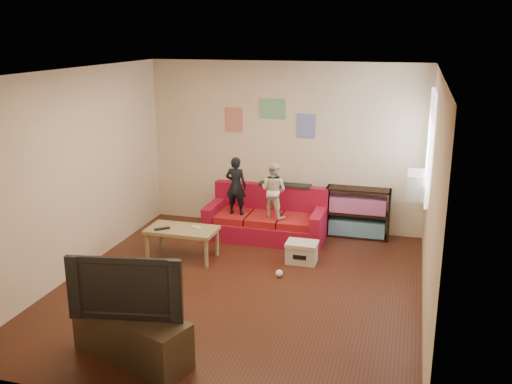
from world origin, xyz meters
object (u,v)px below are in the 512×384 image
(sofa, at_px, (267,220))
(bookshelf, at_px, (358,215))
(tv_stand, at_px, (132,336))
(file_box, at_px, (302,252))
(television, at_px, (128,284))
(coffee_table, at_px, (182,232))
(child_a, at_px, (236,186))
(child_b, at_px, (274,190))

(sofa, distance_m, bookshelf, 1.43)
(tv_stand, bearing_deg, file_box, 87.31)
(tv_stand, distance_m, television, 0.56)
(file_box, bearing_deg, coffee_table, -170.23)
(child_a, bearing_deg, bookshelf, -161.28)
(coffee_table, bearing_deg, television, -78.23)
(coffee_table, height_order, television, television)
(sofa, xyz_separation_m, coffee_table, (-0.94, -1.18, 0.11))
(child_a, height_order, tv_stand, child_a)
(tv_stand, bearing_deg, coffee_table, 121.05)
(child_b, distance_m, television, 3.62)
(child_b, height_order, tv_stand, child_b)
(sofa, distance_m, child_b, 0.59)
(child_b, bearing_deg, file_box, 147.59)
(child_a, height_order, bookshelf, child_a)
(child_a, distance_m, coffee_table, 1.22)
(tv_stand, xyz_separation_m, television, (0.00, 0.00, 0.56))
(bookshelf, distance_m, television, 4.51)
(television, bearing_deg, coffee_table, 91.60)
(child_a, relative_size, tv_stand, 0.71)
(bookshelf, xyz_separation_m, television, (-1.79, -4.12, 0.45))
(child_a, relative_size, television, 0.82)
(child_b, bearing_deg, coffee_table, 61.08)
(coffee_table, xyz_separation_m, bookshelf, (2.32, 1.56, -0.03))
(bookshelf, bearing_deg, tv_stand, -113.47)
(coffee_table, distance_m, tv_stand, 2.62)
(child_a, bearing_deg, child_b, -177.83)
(sofa, xyz_separation_m, child_b, (0.15, -0.16, 0.55))
(sofa, relative_size, tv_stand, 1.44)
(sofa, height_order, child_b, child_b)
(child_a, distance_m, bookshelf, 1.97)
(child_a, height_order, child_b, child_a)
(child_b, height_order, bookshelf, child_b)
(sofa, bearing_deg, file_box, -50.07)
(file_box, relative_size, television, 0.39)
(sofa, height_order, television, television)
(file_box, height_order, television, television)
(coffee_table, relative_size, television, 0.89)
(bookshelf, xyz_separation_m, file_box, (-0.64, -1.27, -0.20))
(sofa, bearing_deg, coffee_table, -128.71)
(sofa, relative_size, child_a, 2.03)
(sofa, distance_m, tv_stand, 3.76)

